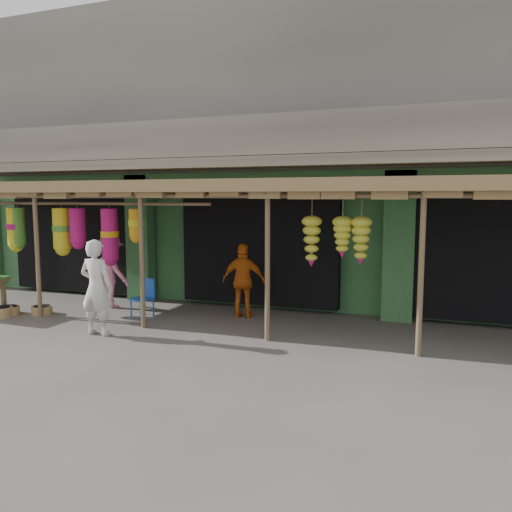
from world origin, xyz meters
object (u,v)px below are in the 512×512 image
(person_shopper, at_px, (110,271))
(person_vendor, at_px, (244,281))
(blue_chair, at_px, (145,295))
(person_front, at_px, (96,287))

(person_shopper, bearing_deg, person_vendor, -163.60)
(blue_chair, distance_m, person_vendor, 2.10)
(person_vendor, bearing_deg, person_shopper, -3.45)
(person_front, bearing_deg, person_vendor, -134.96)
(person_vendor, bearing_deg, person_front, 41.40)
(person_front, height_order, person_vendor, person_front)
(blue_chair, distance_m, person_shopper, 1.37)
(blue_chair, height_order, person_front, person_front)
(person_vendor, bearing_deg, blue_chair, 12.05)
(person_vendor, relative_size, person_shopper, 0.94)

